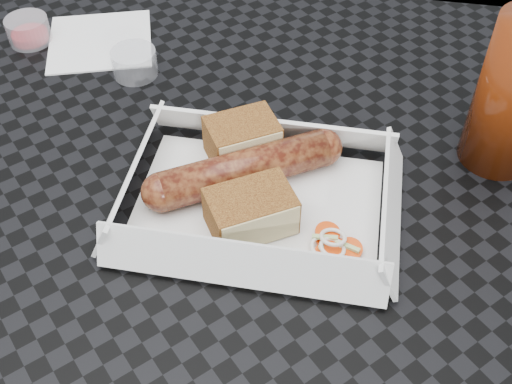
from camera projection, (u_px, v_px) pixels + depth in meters
patio_table at (147, 226)px, 0.67m from camera, size 0.80×0.80×0.74m
food_tray at (258, 205)px, 0.59m from camera, size 0.22×0.15×0.00m
bratwurst at (245, 169)px, 0.59m from camera, size 0.17×0.12×0.04m
bread_near at (242, 139)px, 0.61m from camera, size 0.08×0.07×0.04m
bread_far at (251, 211)px, 0.55m from camera, size 0.09×0.08×0.04m
veg_garnish at (334, 250)px, 0.55m from camera, size 0.03×0.03×0.00m
napkin at (100, 41)px, 0.77m from camera, size 0.15×0.15×0.00m
condiment_cup_sauce at (28, 30)px, 0.76m from camera, size 0.05×0.05×0.03m
condiment_cup_empty at (134, 63)px, 0.71m from camera, size 0.05×0.05×0.03m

